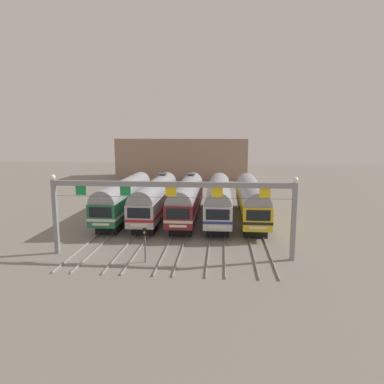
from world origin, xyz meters
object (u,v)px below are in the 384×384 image
Objects in this scene: commuter_train_silver at (219,198)px; yard_signal_mast at (145,238)px; commuter_train_maroon at (187,197)px; catenary_gantry at (171,197)px; commuter_train_green at (125,196)px; commuter_train_yellow at (251,198)px; commuter_train_stainless at (156,197)px.

commuter_train_silver reaches higher than yard_signal_mast.
commuter_train_maroon is 6.22× the size of yard_signal_mast.
commuter_train_maroon is at bearing 90.00° from catenary_gantry.
commuter_train_green is 1.00× the size of commuter_train_yellow.
commuter_train_maroon reaches higher than commuter_train_green.
commuter_train_green is 16.16m from yard_signal_mast.
commuter_train_yellow is 6.22× the size of yard_signal_mast.
commuter_train_green is 15.75m from catenary_gantry.
commuter_train_stainless reaches higher than commuter_train_silver.
commuter_train_maroon is (3.86, 0.00, 0.00)m from commuter_train_stainless.
commuter_train_maroon reaches higher than commuter_train_yellow.
commuter_train_stainless is 11.59m from commuter_train_yellow.
commuter_train_silver is 3.86m from commuter_train_yellow.
commuter_train_silver is (3.86, -0.00, -0.00)m from commuter_train_maroon.
yard_signal_mast is (-1.93, -1.58, -3.19)m from catenary_gantry.
yard_signal_mast is (5.79, -15.07, -0.65)m from commuter_train_green.
yard_signal_mast is at bearing -111.02° from commuter_train_silver.
commuter_train_silver is 6.22× the size of yard_signal_mast.
yard_signal_mast is (-9.65, -15.07, -0.65)m from commuter_train_yellow.
catenary_gantry is 4.05m from yard_signal_mast.
commuter_train_stainless reaches higher than yard_signal_mast.
commuter_train_yellow is (11.59, -0.00, -0.00)m from commuter_train_stainless.
catenary_gantry is at bearing -105.97° from commuter_train_silver.
commuter_train_yellow is at bearing -0.03° from commuter_train_maroon.
commuter_train_green and commuter_train_yellow have the same top height.
commuter_train_maroon is 0.87× the size of catenary_gantry.
commuter_train_maroon is at bearing 82.70° from yard_signal_mast.
commuter_train_silver is (11.59, 0.00, 0.00)m from commuter_train_green.
commuter_train_stainless is at bearing 179.98° from commuter_train_yellow.
commuter_train_yellow is (7.72, -0.00, -0.00)m from commuter_train_maroon.
commuter_train_green is 0.87× the size of catenary_gantry.
commuter_train_green is 6.22× the size of yard_signal_mast.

